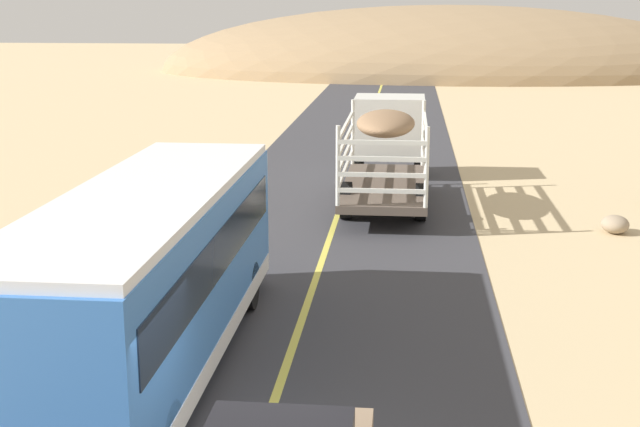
{
  "coord_description": "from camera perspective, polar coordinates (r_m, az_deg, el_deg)",
  "views": [
    {
      "loc": [
        2.03,
        -10.22,
        6.29
      ],
      "look_at": [
        0.0,
        9.95,
        1.34
      ],
      "focal_mm": 49.14,
      "sensor_mm": 36.0,
      "label": 1
    }
  ],
  "objects": [
    {
      "name": "livestock_truck",
      "position": [
        29.89,
        4.44,
        5.02
      ],
      "size": [
        2.53,
        9.7,
        3.02
      ],
      "color": "silver",
      "rests_on": "road_surface"
    },
    {
      "name": "bus",
      "position": [
        15.18,
        -11.07,
        -3.96
      ],
      "size": [
        2.54,
        10.0,
        3.21
      ],
      "color": "#3872C6",
      "rests_on": "road_surface"
    },
    {
      "name": "boulder_near_shoulder",
      "position": [
        25.59,
        18.66,
        -0.67
      ],
      "size": [
        0.76,
        0.86,
        0.5
      ],
      "primitive_type": "ellipsoid",
      "color": "gray",
      "rests_on": "ground"
    },
    {
      "name": "distant_hill",
      "position": [
        80.75,
        8.16,
        9.11
      ],
      "size": [
        51.83,
        27.62,
        11.83
      ],
      "primitive_type": "ellipsoid",
      "color": "#997C5A",
      "rests_on": "ground"
    }
  ]
}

